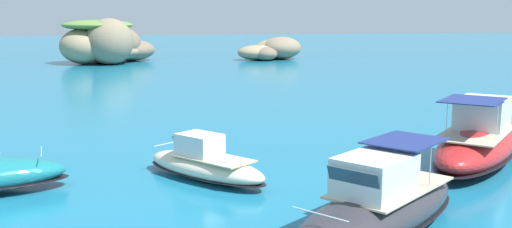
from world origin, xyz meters
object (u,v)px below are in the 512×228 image
object	(u,v)px
motorboat_charcoal	(380,207)
islet_large	(107,44)
islet_small	(273,50)
motorboat_red	(479,141)
motorboat_cream	(205,164)

from	to	relation	value
motorboat_charcoal	islet_large	bearing A→B (deg)	98.68
islet_large	islet_small	world-z (taller)	islet_large
islet_large	motorboat_red	world-z (taller)	islet_large
motorboat_red	motorboat_cream	xyz separation A→B (m)	(-12.80, -0.05, -0.38)
islet_large	motorboat_cream	bearing A→B (deg)	-84.39
islet_small	motorboat_cream	size ratio (longest dim) A/B	1.99
islet_large	motorboat_red	size ratio (longest dim) A/B	1.65
motorboat_red	motorboat_cream	size ratio (longest dim) A/B	1.50
islet_large	motorboat_red	distance (m)	66.82
motorboat_charcoal	motorboat_cream	bearing A→B (deg)	122.26
motorboat_charcoal	motorboat_cream	world-z (taller)	motorboat_charcoal
islet_small	motorboat_charcoal	world-z (taller)	islet_small
motorboat_charcoal	islet_small	bearing A→B (deg)	78.77
islet_large	motorboat_charcoal	distance (m)	72.19
islet_large	motorboat_charcoal	bearing A→B (deg)	-81.32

